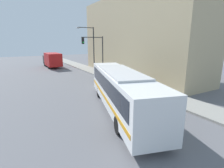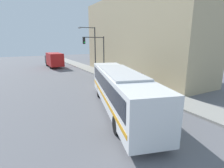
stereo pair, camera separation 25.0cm
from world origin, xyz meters
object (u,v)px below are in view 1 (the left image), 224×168
at_px(fire_hydrant, 143,87).
at_px(delivery_truck, 52,59).
at_px(traffic_light_pole, 96,49).
at_px(street_lamp, 92,46).
at_px(pedestrian_near_corner, 140,79).
at_px(city_bus, 120,88).

bearing_deg(fire_hydrant, delivery_truck, 100.60).
bearing_deg(traffic_light_pole, street_lamp, 76.90).
bearing_deg(pedestrian_near_corner, city_bus, -141.12).
bearing_deg(city_bus, traffic_light_pole, 89.68).
bearing_deg(city_bus, street_lamp, 90.50).
xyz_separation_m(city_bus, pedestrian_near_corner, (5.61, 4.52, -0.80)).
relative_size(traffic_light_pole, street_lamp, 0.79).
distance_m(delivery_truck, traffic_light_pole, 14.48).
height_order(city_bus, fire_hydrant, city_bus).
height_order(delivery_truck, traffic_light_pole, traffic_light_pole).
xyz_separation_m(delivery_truck, street_lamp, (4.23, -10.49, 2.89)).
distance_m(street_lamp, pedestrian_near_corner, 11.90).
height_order(delivery_truck, street_lamp, street_lamp).
bearing_deg(delivery_truck, fire_hydrant, -79.40).
bearing_deg(fire_hydrant, street_lamp, 90.64).
bearing_deg(delivery_truck, traffic_light_pole, -76.01).
relative_size(city_bus, traffic_light_pole, 2.15).
relative_size(delivery_truck, street_lamp, 1.05).
height_order(fire_hydrant, street_lamp, street_lamp).
relative_size(fire_hydrant, pedestrian_near_corner, 0.43).
bearing_deg(street_lamp, fire_hydrant, -89.36).
height_order(delivery_truck, fire_hydrant, delivery_truck).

